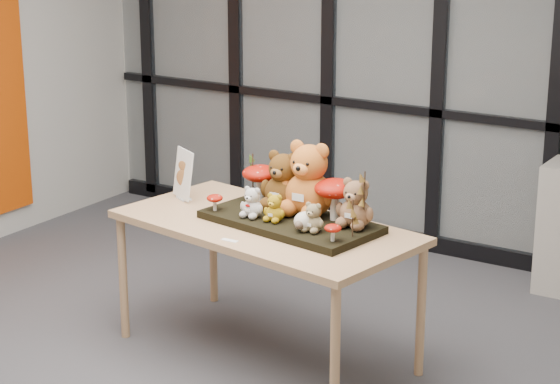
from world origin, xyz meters
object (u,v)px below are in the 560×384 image
Objects in this scene: bear_small_yellow at (275,206)px; mushroom_front_left at (215,202)px; bear_pooh_yellow at (309,174)px; diorama_tray at (290,222)px; bear_beige_small at (313,216)px; mushroom_back_left at (260,181)px; bear_brown_medium at (284,177)px; plush_cream_hedgehog at (305,220)px; sign_holder at (183,176)px; bear_tan_back at (356,200)px; bear_white_bow at (252,200)px; mushroom_front_right at (333,232)px; display_table at (266,235)px; mushroom_back_right at (335,197)px.

mushroom_front_left is at bearing -168.33° from bear_small_yellow.
diorama_tray is at bearing -100.48° from bear_pooh_yellow.
mushroom_back_left is (-0.55, 0.32, 0.03)m from bear_beige_small.
mushroom_back_left is at bearing 171.36° from bear_brown_medium.
mushroom_front_left is at bearing -172.64° from bear_beige_small.
plush_cream_hedgehog reaches higher than mushroom_front_left.
bear_pooh_yellow reaches higher than bear_brown_medium.
plush_cream_hedgehog is (-0.05, -0.01, -0.03)m from bear_beige_small.
sign_holder is (-0.68, -0.04, -0.08)m from bear_brown_medium.
diorama_tray is 5.60× the size of bear_beige_small.
bear_tan_back is 0.45m from bear_small_yellow.
bear_pooh_yellow is 2.66× the size of bear_small_yellow.
diorama_tray is 0.24m from bear_white_bow.
bear_pooh_yellow reaches higher than mushroom_front_right.
sign_holder is (-0.76, 0.18, 0.01)m from bear_small_yellow.
bear_pooh_yellow reaches higher than plush_cream_hedgehog.
diorama_tray is at bearing 34.39° from bear_white_bow.
display_table is 10.40× the size of bear_beige_small.
diorama_tray is at bearing -153.39° from mushroom_back_right.
diorama_tray is 5.14× the size of bear_white_bow.
display_table is 0.34m from bear_brown_medium.
bear_tan_back reaches higher than plush_cream_hedgehog.
mushroom_front_right is at bearing -2.21° from bear_white_bow.
mushroom_front_right is at bearing -6.24° from bear_small_yellow.
bear_pooh_yellow is 0.51m from mushroom_front_right.
mushroom_front_left is (-0.81, -0.17, -0.10)m from bear_tan_back.
bear_tan_back reaches higher than sign_holder.
diorama_tray is at bearing 21.77° from sign_holder.
mushroom_front_left is (-0.31, -0.24, -0.13)m from bear_brown_medium.
bear_tan_back reaches higher than diorama_tray.
mushroom_back_left is at bearing 150.31° from mushroom_front_right.
mushroom_back_right is (0.17, -0.02, -0.10)m from bear_pooh_yellow.
diorama_tray is 0.23m from plush_cream_hedgehog.
bear_brown_medium is 3.31× the size of plush_cream_hedgehog.
mushroom_back_left is (-0.20, 0.07, -0.07)m from bear_brown_medium.
bear_small_yellow is 0.98× the size of bear_beige_small.
mushroom_front_left is at bearing -159.20° from display_table.
plush_cream_hedgehog is (0.30, -0.27, -0.13)m from bear_brown_medium.
bear_brown_medium is 1.26× the size of bear_tan_back.
mushroom_back_left reaches higher than mushroom_front_right.
bear_tan_back is at bearing 29.57° from bear_small_yellow.
bear_tan_back reaches higher than mushroom_front_left.
bear_beige_small is at bearing 4.30° from bear_white_bow.
bear_white_bow is 0.25m from mushroom_front_left.
bear_small_yellow is (-0.09, -0.21, -0.14)m from bear_pooh_yellow.
mushroom_front_right is (0.43, -0.12, -0.04)m from bear_small_yellow.
bear_white_bow is at bearing -169.73° from bear_small_yellow.
bear_white_bow is (-0.56, -0.16, -0.05)m from bear_tan_back.
bear_white_bow reaches higher than diorama_tray.
bear_small_yellow is 0.15m from bear_white_bow.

